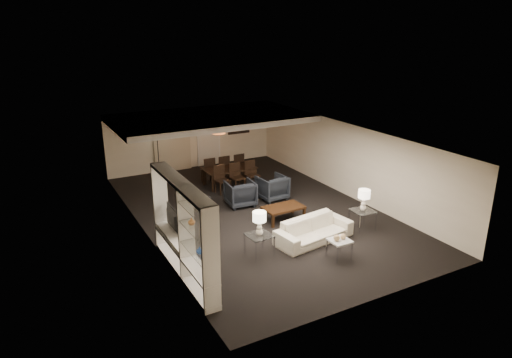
{
  "coord_description": "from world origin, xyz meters",
  "views": [
    {
      "loc": [
        -6.34,
        -11.76,
        5.64
      ],
      "look_at": [
        0.0,
        0.0,
        1.1
      ],
      "focal_mm": 32.0,
      "sensor_mm": 36.0,
      "label": 1
    }
  ],
  "objects": [
    {
      "name": "chair_nm",
      "position": [
        0.36,
        2.05,
        0.5
      ],
      "size": [
        0.49,
        0.49,
        0.99
      ],
      "primitive_type": null,
      "rotation": [
        0.0,
        0.0,
        0.07
      ],
      "color": "black",
      "rests_on": "floor"
    },
    {
      "name": "side_table_right",
      "position": [
        2.12,
        -2.55,
        0.28
      ],
      "size": [
        0.65,
        0.65,
        0.57
      ],
      "primitive_type": null,
      "rotation": [
        0.0,
        0.0,
        -0.07
      ],
      "color": "white",
      "rests_on": "floor"
    },
    {
      "name": "wall_back",
      "position": [
        0.0,
        5.5,
        1.25
      ],
      "size": [
        7.0,
        0.02,
        2.5
      ],
      "primitive_type": "cube",
      "color": "beige",
      "rests_on": "ground"
    },
    {
      "name": "vase_blue",
      "position": [
        -3.31,
        -3.64,
        1.14
      ],
      "size": [
        0.15,
        0.15,
        0.16
      ],
      "primitive_type": "imported",
      "color": "#244A9C",
      "rests_on": "media_unit"
    },
    {
      "name": "gold_gourd_a",
      "position": [
        0.32,
        -3.65,
        0.59
      ],
      "size": [
        0.16,
        0.16,
        0.16
      ],
      "primitive_type": "sphere",
      "color": "tan",
      "rests_on": "marble_table"
    },
    {
      "name": "vase_amber",
      "position": [
        -3.31,
        -3.23,
        1.64
      ],
      "size": [
        0.16,
        0.16,
        0.16
      ],
      "primitive_type": "imported",
      "color": "#BB783E",
      "rests_on": "media_unit"
    },
    {
      "name": "wall_front",
      "position": [
        0.0,
        -5.5,
        1.25
      ],
      "size": [
        7.0,
        0.02,
        2.5
      ],
      "primitive_type": "cube",
      "color": "beige",
      "rests_on": "ground"
    },
    {
      "name": "floor_lamp",
      "position": [
        -1.59,
        5.05,
        0.93
      ],
      "size": [
        0.34,
        0.34,
        1.86
      ],
      "primitive_type": null,
      "rotation": [
        0.0,
        0.0,
        -0.34
      ],
      "color": "black",
      "rests_on": "floor"
    },
    {
      "name": "floor",
      "position": [
        0.0,
        0.0,
        0.0
      ],
      "size": [
        11.0,
        11.0,
        0.0
      ],
      "primitive_type": "plane",
      "color": "black",
      "rests_on": "ground"
    },
    {
      "name": "table_lamp_left",
      "position": [
        -1.28,
        -2.55,
        0.88
      ],
      "size": [
        0.35,
        0.35,
        0.63
      ],
      "primitive_type": null,
      "rotation": [
        0.0,
        0.0,
        0.01
      ],
      "color": "white",
      "rests_on": "side_table_left"
    },
    {
      "name": "coffee_table",
      "position": [
        0.42,
        -0.95,
        0.22
      ],
      "size": [
        1.24,
        0.75,
        0.44
      ],
      "primitive_type": null,
      "rotation": [
        0.0,
        0.0,
        0.03
      ],
      "color": "black",
      "rests_on": "floor"
    },
    {
      "name": "wall_right",
      "position": [
        3.5,
        0.0,
        1.25
      ],
      "size": [
        0.02,
        11.0,
        2.5
      ],
      "primitive_type": "cube",
      "color": "beige",
      "rests_on": "ground"
    },
    {
      "name": "ceiling",
      "position": [
        0.0,
        0.0,
        2.5
      ],
      "size": [
        7.0,
        11.0,
        0.02
      ],
      "primitive_type": "cube",
      "color": "silver",
      "rests_on": "ground"
    },
    {
      "name": "curtains",
      "position": [
        -0.9,
        5.42,
        1.2
      ],
      "size": [
        1.5,
        0.12,
        2.4
      ],
      "primitive_type": "cube",
      "color": "beige",
      "rests_on": "wall_back"
    },
    {
      "name": "door",
      "position": [
        0.7,
        5.47,
        1.05
      ],
      "size": [
        0.9,
        0.05,
        2.1
      ],
      "primitive_type": "cube",
      "color": "silver",
      "rests_on": "wall_back"
    },
    {
      "name": "television",
      "position": [
        -3.28,
        -1.61,
        1.04
      ],
      "size": [
        1.01,
        0.13,
        0.58
      ],
      "primitive_type": "imported",
      "rotation": [
        0.0,
        0.0,
        1.57
      ],
      "color": "black",
      "rests_on": "media_unit"
    },
    {
      "name": "chair_fm",
      "position": [
        0.36,
        3.35,
        0.5
      ],
      "size": [
        0.47,
        0.47,
        0.99
      ],
      "primitive_type": null,
      "rotation": [
        0.0,
        0.0,
        3.11
      ],
      "color": "black",
      "rests_on": "floor"
    },
    {
      "name": "ceiling_soffit",
      "position": [
        0.0,
        3.5,
        2.4
      ],
      "size": [
        7.0,
        4.0,
        0.2
      ],
      "primitive_type": "cube",
      "color": "silver",
      "rests_on": "ceiling"
    },
    {
      "name": "table_lamp_right",
      "position": [
        2.12,
        -2.55,
        0.88
      ],
      "size": [
        0.36,
        0.36,
        0.63
      ],
      "primitive_type": null,
      "rotation": [
        0.0,
        0.0,
        0.04
      ],
      "color": "silver",
      "rests_on": "side_table_right"
    },
    {
      "name": "media_unit",
      "position": [
        -3.31,
        -2.6,
        1.18
      ],
      "size": [
        0.38,
        3.4,
        2.35
      ],
      "primitive_type": null,
      "color": "white",
      "rests_on": "wall_left"
    },
    {
      "name": "chair_nr",
      "position": [
        0.96,
        2.05,
        0.5
      ],
      "size": [
        0.48,
        0.48,
        0.99
      ],
      "primitive_type": null,
      "rotation": [
        0.0,
        0.0,
        0.05
      ],
      "color": "black",
      "rests_on": "floor"
    },
    {
      "name": "marble_table",
      "position": [
        0.42,
        -3.65,
        0.25
      ],
      "size": [
        0.51,
        0.51,
        0.51
      ],
      "primitive_type": null,
      "rotation": [
        0.0,
        0.0,
        -0.0
      ],
      "color": "white",
      "rests_on": "floor"
    },
    {
      "name": "pendant_light",
      "position": [
        0.3,
        3.5,
        1.92
      ],
      "size": [
        0.52,
        0.52,
        0.24
      ],
      "primitive_type": "cylinder",
      "color": "#D8591E",
      "rests_on": "ceiling_soffit"
    },
    {
      "name": "chair_fl",
      "position": [
        -0.24,
        3.35,
        0.5
      ],
      "size": [
        0.46,
        0.46,
        0.99
      ],
      "primitive_type": null,
      "rotation": [
        0.0,
        0.0,
        3.15
      ],
      "color": "black",
      "rests_on": "floor"
    },
    {
      "name": "armchair_right",
      "position": [
        1.02,
        0.75,
        0.41
      ],
      "size": [
        0.94,
        0.96,
        0.83
      ],
      "primitive_type": "imported",
      "rotation": [
        0.0,
        0.0,
        3.21
      ],
      "color": "black",
      "rests_on": "floor"
    },
    {
      "name": "floor_speaker",
      "position": [
        -2.01,
        -0.97,
        0.6
      ],
      "size": [
        0.15,
        0.15,
        1.2
      ],
      "primitive_type": "cube",
      "rotation": [
        0.0,
        0.0,
        0.16
      ],
      "color": "black",
      "rests_on": "floor"
    },
    {
      "name": "chair_fr",
      "position": [
        0.96,
        3.35,
        0.5
      ],
      "size": [
        0.48,
        0.48,
        0.99
      ],
      "primitive_type": null,
      "rotation": [
        0.0,
        0.0,
        3.18
      ],
      "color": "black",
      "rests_on": "floor"
    },
    {
      "name": "armchair_left",
      "position": [
        -0.18,
        0.75,
        0.41
      ],
      "size": [
        0.96,
        0.99,
        0.83
      ],
      "primitive_type": "imported",
      "rotation": [
        0.0,
        0.0,
        3.05
      ],
      "color": "black",
      "rests_on": "floor"
    },
    {
      "name": "painting",
      "position": [
        2.1,
        5.46,
        1.55
      ],
      "size": [
        0.95,
        0.04,
        0.65
      ],
      "primitive_type": "cube",
      "color": "#142D38",
      "rests_on": "wall_back"
    },
    {
      "name": "chair_nl",
      "position": [
        -0.24,
        2.05,
        0.5
      ],
      "size": [
        0.5,
        0.5,
        0.99
      ],
      "primitive_type": null,
      "rotation": [
        0.0,
        0.0,
        0.1
      ],
      "color": "black",
      "rests_on": "floor"
    },
    {
      "name": "wall_left",
      "position": [
        -3.5,
        0.0,
        1.25
      ],
      "size": [
        0.02,
        11.0,
        2.5
      ],
      "primitive_type": "cube",
      "color": "beige",
      "rests_on": "ground"
    },
    {
      "name": "dining_table",
      "position": [
        0.36,
        2.7,
        0.33
      ],
      "size": [
        1.9,
        1.07,
        0.67
      ],
      "primitive_type": "imported",
      "rotation": [
        0.0,
        0.0,
        -0.01
      ],
      "color": "black",
      "rests_on": "floor"
    },
    {
      "name": "side_table_left",
      "position": [
        -1.28,
        -2.55,
        0.28
      ],
      "size": [
        0.65,
        0.65,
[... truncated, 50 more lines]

